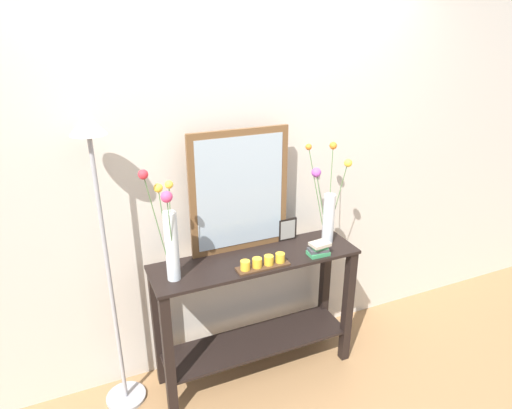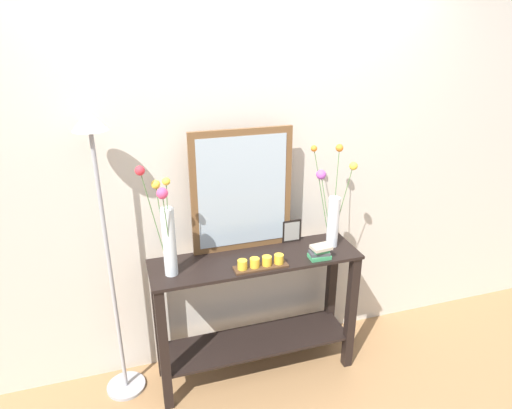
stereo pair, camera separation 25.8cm
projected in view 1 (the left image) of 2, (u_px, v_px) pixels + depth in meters
ground_plane at (256, 369)px, 3.03m from camera, size 7.00×6.00×0.02m
wall_back at (236, 165)px, 2.78m from camera, size 6.40×0.08×2.70m
console_table at (256, 305)px, 2.84m from camera, size 1.28×0.36×0.85m
mirror_leaning at (240, 192)px, 2.68m from camera, size 0.62×0.03×0.76m
tall_vase_left at (170, 236)px, 2.38m from camera, size 0.18×0.14×0.66m
vase_right at (328, 206)px, 2.82m from camera, size 0.23×0.20×0.64m
candle_tray at (263, 263)px, 2.59m from camera, size 0.32×0.09×0.07m
picture_frame_small at (287, 229)px, 2.91m from camera, size 0.13×0.01×0.15m
book_stack at (319, 249)px, 2.73m from camera, size 0.13×0.10×0.08m
floor_lamp at (102, 223)px, 2.34m from camera, size 0.24×0.24×1.77m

